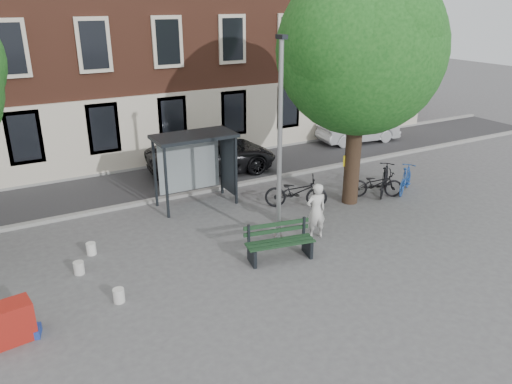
{
  "coord_description": "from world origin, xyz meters",
  "views": [
    {
      "loc": [
        -7.26,
        -11.65,
        6.99
      ],
      "look_at": [
        -0.27,
        0.91,
        1.4
      ],
      "focal_mm": 35.0,
      "sensor_mm": 36.0,
      "label": 1
    }
  ],
  "objects_px": {
    "car_silver": "(359,129)",
    "bike_a": "(376,184)",
    "bike_b": "(406,179)",
    "painter": "(316,211)",
    "bench": "(279,243)",
    "notice_sign": "(346,169)",
    "bus_shelter": "(204,152)",
    "bike_d": "(385,179)",
    "red_stand": "(11,322)",
    "lamppost": "(280,156)",
    "car_dark": "(212,155)",
    "bike_c": "(296,192)"
  },
  "relations": [
    {
      "from": "lamppost",
      "to": "bench",
      "type": "height_order",
      "value": "lamppost"
    },
    {
      "from": "bike_c",
      "to": "car_dark",
      "type": "height_order",
      "value": "car_dark"
    },
    {
      "from": "bus_shelter",
      "to": "red_stand",
      "type": "bearing_deg",
      "value": -142.52
    },
    {
      "from": "bus_shelter",
      "to": "red_stand",
      "type": "height_order",
      "value": "bus_shelter"
    },
    {
      "from": "bus_shelter",
      "to": "red_stand",
      "type": "relative_size",
      "value": 3.17
    },
    {
      "from": "painter",
      "to": "car_silver",
      "type": "bearing_deg",
      "value": -128.53
    },
    {
      "from": "bike_a",
      "to": "bike_d",
      "type": "relative_size",
      "value": 1.02
    },
    {
      "from": "bike_d",
      "to": "car_dark",
      "type": "relative_size",
      "value": 0.35
    },
    {
      "from": "car_silver",
      "to": "red_stand",
      "type": "relative_size",
      "value": 4.78
    },
    {
      "from": "painter",
      "to": "red_stand",
      "type": "relative_size",
      "value": 1.99
    },
    {
      "from": "bus_shelter",
      "to": "bike_a",
      "type": "relative_size",
      "value": 1.43
    },
    {
      "from": "bench",
      "to": "bike_d",
      "type": "xyz_separation_m",
      "value": [
        6.16,
        2.39,
        0.12
      ]
    },
    {
      "from": "bench",
      "to": "car_silver",
      "type": "bearing_deg",
      "value": 50.83
    },
    {
      "from": "bike_d",
      "to": "car_dark",
      "type": "xyz_separation_m",
      "value": [
        -4.65,
        5.56,
        0.18
      ]
    },
    {
      "from": "bike_b",
      "to": "painter",
      "type": "bearing_deg",
      "value": 73.3
    },
    {
      "from": "lamppost",
      "to": "painter",
      "type": "height_order",
      "value": "lamppost"
    },
    {
      "from": "bike_a",
      "to": "painter",
      "type": "bearing_deg",
      "value": 141.23
    },
    {
      "from": "bike_c",
      "to": "notice_sign",
      "type": "relative_size",
      "value": 1.23
    },
    {
      "from": "bike_b",
      "to": "car_dark",
      "type": "height_order",
      "value": "car_dark"
    },
    {
      "from": "bench",
      "to": "notice_sign",
      "type": "height_order",
      "value": "notice_sign"
    },
    {
      "from": "lamppost",
      "to": "notice_sign",
      "type": "distance_m",
      "value": 4.4
    },
    {
      "from": "bike_a",
      "to": "bike_c",
      "type": "height_order",
      "value": "bike_c"
    },
    {
      "from": "bench",
      "to": "bus_shelter",
      "type": "bearing_deg",
      "value": 101.73
    },
    {
      "from": "bike_c",
      "to": "red_stand",
      "type": "bearing_deg",
      "value": 139.37
    },
    {
      "from": "bike_d",
      "to": "red_stand",
      "type": "relative_size",
      "value": 2.16
    },
    {
      "from": "bench",
      "to": "bike_b",
      "type": "xyz_separation_m",
      "value": [
        6.99,
        2.13,
        0.07
      ]
    },
    {
      "from": "bench",
      "to": "bike_a",
      "type": "bearing_deg",
      "value": 32.45
    },
    {
      "from": "painter",
      "to": "bike_b",
      "type": "distance_m",
      "value": 5.52
    },
    {
      "from": "bike_a",
      "to": "notice_sign",
      "type": "bearing_deg",
      "value": 111.12
    },
    {
      "from": "painter",
      "to": "car_dark",
      "type": "bearing_deg",
      "value": -80.74
    },
    {
      "from": "car_silver",
      "to": "bike_a",
      "type": "bearing_deg",
      "value": 151.16
    },
    {
      "from": "bus_shelter",
      "to": "bike_d",
      "type": "height_order",
      "value": "bus_shelter"
    },
    {
      "from": "painter",
      "to": "bike_b",
      "type": "relative_size",
      "value": 1.0
    },
    {
      "from": "bench",
      "to": "bike_d",
      "type": "bearing_deg",
      "value": 31.55
    },
    {
      "from": "bus_shelter",
      "to": "bench",
      "type": "relative_size",
      "value": 1.38
    },
    {
      "from": "car_dark",
      "to": "car_silver",
      "type": "distance_m",
      "value": 8.63
    },
    {
      "from": "bus_shelter",
      "to": "car_silver",
      "type": "relative_size",
      "value": 0.66
    },
    {
      "from": "bike_a",
      "to": "notice_sign",
      "type": "height_order",
      "value": "notice_sign"
    },
    {
      "from": "lamppost",
      "to": "bus_shelter",
      "type": "xyz_separation_m",
      "value": [
        -0.61,
        4.11,
        -0.87
      ]
    },
    {
      "from": "car_dark",
      "to": "car_silver",
      "type": "relative_size",
      "value": 1.28
    },
    {
      "from": "lamppost",
      "to": "bike_c",
      "type": "height_order",
      "value": "lamppost"
    },
    {
      "from": "bus_shelter",
      "to": "bike_b",
      "type": "distance_m",
      "value": 7.78
    },
    {
      "from": "bench",
      "to": "bike_a",
      "type": "xyz_separation_m",
      "value": [
        5.66,
        2.3,
        0.05
      ]
    },
    {
      "from": "bench",
      "to": "red_stand",
      "type": "height_order",
      "value": "bench"
    },
    {
      "from": "bike_a",
      "to": "car_dark",
      "type": "bearing_deg",
      "value": 64.51
    },
    {
      "from": "bus_shelter",
      "to": "bike_d",
      "type": "relative_size",
      "value": 1.47
    },
    {
      "from": "bench",
      "to": "bike_a",
      "type": "distance_m",
      "value": 6.11
    },
    {
      "from": "bike_b",
      "to": "bike_d",
      "type": "bearing_deg",
      "value": 39.77
    },
    {
      "from": "car_dark",
      "to": "red_stand",
      "type": "distance_m",
      "value": 11.89
    },
    {
      "from": "bike_a",
      "to": "red_stand",
      "type": "distance_m",
      "value": 12.95
    }
  ]
}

